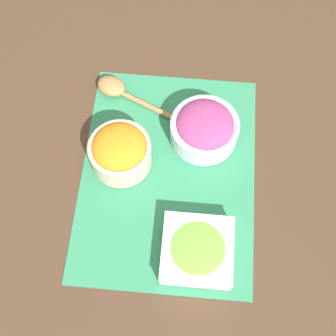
# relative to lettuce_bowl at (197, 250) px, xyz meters

# --- Properties ---
(ground_plane) EXTENTS (3.00, 3.00, 0.00)m
(ground_plane) POSITION_rel_lettuce_bowl_xyz_m (-0.16, -0.07, -0.03)
(ground_plane) COLOR #422D1E
(placemat) EXTENTS (0.49, 0.36, 0.00)m
(placemat) POSITION_rel_lettuce_bowl_xyz_m (-0.16, -0.07, -0.03)
(placemat) COLOR #2D7A51
(placemat) RESTS_ON ground_plane
(lettuce_bowl) EXTENTS (0.14, 0.14, 0.04)m
(lettuce_bowl) POSITION_rel_lettuce_bowl_xyz_m (0.00, 0.00, 0.00)
(lettuce_bowl) COLOR white
(lettuce_bowl) RESTS_ON placemat
(onion_bowl) EXTENTS (0.15, 0.15, 0.07)m
(onion_bowl) POSITION_rel_lettuce_bowl_xyz_m (-0.26, -0.00, 0.01)
(onion_bowl) COLOR silver
(onion_bowl) RESTS_ON placemat
(carrot_bowl) EXTENTS (0.13, 0.13, 0.09)m
(carrot_bowl) POSITION_rel_lettuce_bowl_xyz_m (-0.19, -0.17, 0.02)
(carrot_bowl) COLOR beige
(carrot_bowl) RESTS_ON placemat
(wooden_spoon) EXTENTS (0.11, 0.20, 0.03)m
(wooden_spoon) POSITION_rel_lettuce_bowl_xyz_m (-0.35, -0.20, -0.01)
(wooden_spoon) COLOR #9E7042
(wooden_spoon) RESTS_ON placemat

